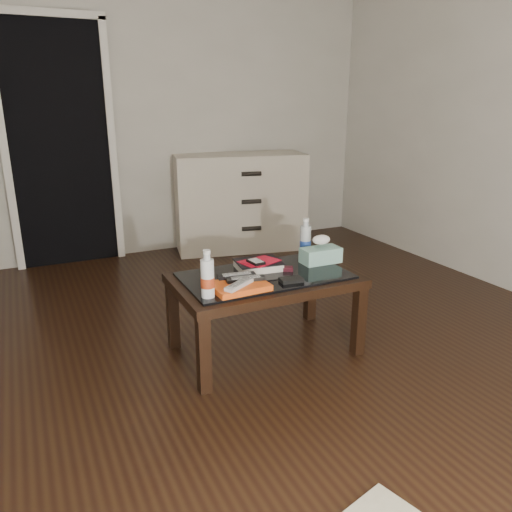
{
  "coord_description": "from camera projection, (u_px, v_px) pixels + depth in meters",
  "views": [
    {
      "loc": [
        -0.75,
        -2.05,
        1.39
      ],
      "look_at": [
        0.39,
        0.34,
        0.55
      ],
      "focal_mm": 35.0,
      "sensor_mm": 36.0,
      "label": 1
    }
  ],
  "objects": [
    {
      "name": "magazines",
      "position": [
        239.0,
        286.0,
        2.53
      ],
      "size": [
        0.29,
        0.22,
        0.03
      ],
      "primitive_type": "cube",
      "rotation": [
        0.0,
        0.0,
        0.05
      ],
      "color": "#E55315",
      "rests_on": "coffee_table"
    },
    {
      "name": "remote_black_front",
      "position": [
        246.0,
        279.0,
        2.56
      ],
      "size": [
        0.21,
        0.08,
        0.02
      ],
      "primitive_type": "cube",
      "rotation": [
        0.0,
        0.0,
        -0.17
      ],
      "color": "black",
      "rests_on": "magazines"
    },
    {
      "name": "tissue_box",
      "position": [
        321.0,
        255.0,
        2.94
      ],
      "size": [
        0.23,
        0.12,
        0.09
      ],
      "primitive_type": "cube",
      "rotation": [
        0.0,
        0.0,
        -0.01
      ],
      "color": "teal",
      "rests_on": "coffee_table"
    },
    {
      "name": "dresser",
      "position": [
        240.0,
        202.0,
        4.74
      ],
      "size": [
        1.28,
        0.73,
        0.9
      ],
      "rotation": [
        0.0,
        0.0,
        -0.2
      ],
      "color": "beige",
      "rests_on": "ground"
    },
    {
      "name": "wallet",
      "position": [
        291.0,
        280.0,
        2.64
      ],
      "size": [
        0.13,
        0.08,
        0.02
      ],
      "primitive_type": "cube",
      "rotation": [
        0.0,
        0.0,
        -0.12
      ],
      "color": "black",
      "rests_on": "coffee_table"
    },
    {
      "name": "remote_black_back",
      "position": [
        237.0,
        275.0,
        2.61
      ],
      "size": [
        0.21,
        0.08,
        0.02
      ],
      "primitive_type": "cube",
      "rotation": [
        0.0,
        0.0,
        -0.16
      ],
      "color": "black",
      "rests_on": "magazines"
    },
    {
      "name": "ipod",
      "position": [
        256.0,
        262.0,
        2.77
      ],
      "size": [
        0.08,
        0.11,
        0.02
      ],
      "primitive_type": "cube",
      "rotation": [
        0.0,
        0.0,
        0.12
      ],
      "color": "black",
      "rests_on": "dvd_mailers"
    },
    {
      "name": "doorway",
      "position": [
        60.0,
        144.0,
        4.14
      ],
      "size": [
        0.9,
        0.08,
        2.07
      ],
      "color": "black",
      "rests_on": "ground"
    },
    {
      "name": "ground",
      "position": [
        214.0,
        389.0,
        2.49
      ],
      "size": [
        5.0,
        5.0,
        0.0
      ],
      "primitive_type": "plane",
      "color": "black",
      "rests_on": "ground"
    },
    {
      "name": "remote_silver",
      "position": [
        240.0,
        284.0,
        2.49
      ],
      "size": [
        0.2,
        0.15,
        0.02
      ],
      "primitive_type": "cube",
      "rotation": [
        0.0,
        0.0,
        0.56
      ],
      "color": "silver",
      "rests_on": "magazines"
    },
    {
      "name": "room_shell",
      "position": [
        204.0,
        38.0,
        2.0
      ],
      "size": [
        5.0,
        5.0,
        5.0
      ],
      "color": "beige",
      "rests_on": "ground"
    },
    {
      "name": "coffee_table",
      "position": [
        265.0,
        285.0,
        2.77
      ],
      "size": [
        1.0,
        0.6,
        0.46
      ],
      "color": "black",
      "rests_on": "ground"
    },
    {
      "name": "flip_phone",
      "position": [
        285.0,
        269.0,
        2.81
      ],
      "size": [
        0.1,
        0.08,
        0.02
      ],
      "primitive_type": "cube",
      "rotation": [
        0.0,
        0.0,
        -0.47
      ],
      "color": "#330B13",
      "rests_on": "coffee_table"
    },
    {
      "name": "water_bottle_right",
      "position": [
        305.0,
        237.0,
        3.03
      ],
      "size": [
        0.08,
        0.08,
        0.24
      ],
      "primitive_type": "cylinder",
      "rotation": [
        0.0,
        0.0,
        0.28
      ],
      "color": "silver",
      "rests_on": "coffee_table"
    },
    {
      "name": "textbook",
      "position": [
        258.0,
        265.0,
        2.83
      ],
      "size": [
        0.27,
        0.23,
        0.05
      ],
      "primitive_type": "cube",
      "rotation": [
        0.0,
        0.0,
        -0.11
      ],
      "color": "black",
      "rests_on": "coffee_table"
    },
    {
      "name": "water_bottle_left",
      "position": [
        207.0,
        274.0,
        2.4
      ],
      "size": [
        0.08,
        0.08,
        0.24
      ],
      "primitive_type": "cylinder",
      "rotation": [
        0.0,
        0.0,
        -0.26
      ],
      "color": "silver",
      "rests_on": "coffee_table"
    },
    {
      "name": "dvd_mailers",
      "position": [
        257.0,
        261.0,
        2.81
      ],
      "size": [
        0.21,
        0.17,
        0.01
      ],
      "primitive_type": "cube",
      "rotation": [
        0.0,
        0.0,
        0.22
      ],
      "color": "#B90C22",
      "rests_on": "textbook"
    }
  ]
}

